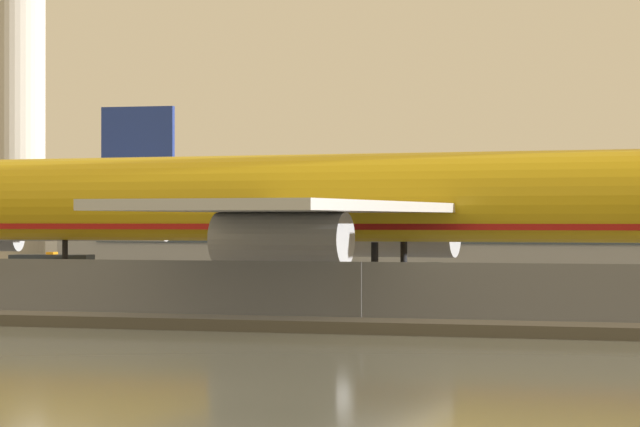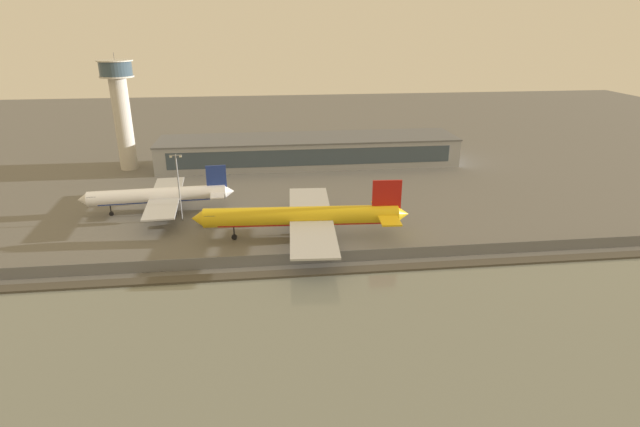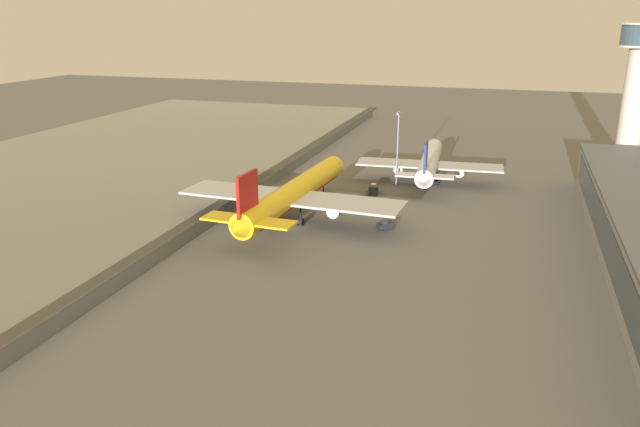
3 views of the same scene
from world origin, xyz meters
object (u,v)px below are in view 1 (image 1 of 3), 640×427
object	(u,v)px
baggage_tug	(430,277)
ops_van	(50,270)
cargo_jet_yellow	(346,201)
control_tower	(18,50)

from	to	relation	value
baggage_tug	ops_van	bearing A→B (deg)	-162.31
cargo_jet_yellow	baggage_tug	xyz separation A→B (m)	(0.16, 18.72, -4.75)
baggage_tug	control_tower	distance (m)	79.43
cargo_jet_yellow	baggage_tug	world-z (taller)	cargo_jet_yellow
baggage_tug	control_tower	world-z (taller)	control_tower
ops_van	control_tower	bearing A→B (deg)	120.57
cargo_jet_yellow	ops_van	size ratio (longest dim) A/B	9.60
baggage_tug	control_tower	xyz separation A→B (m)	(-57.64, 49.95, 22.18)
cargo_jet_yellow	ops_van	xyz separation A→B (m)	(-23.51, 11.17, -4.28)
ops_van	cargo_jet_yellow	bearing A→B (deg)	-25.42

